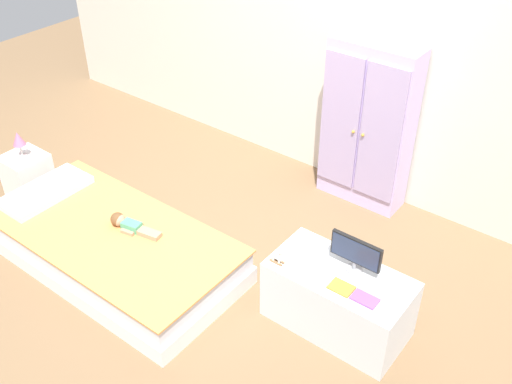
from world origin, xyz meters
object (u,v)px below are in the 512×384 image
object	(u,v)px
table_lamp	(18,140)
wardrobe	(367,126)
nightstand	(28,176)
doll	(126,223)
tv_monitor	(356,252)
book_orange	(342,287)
tv_stand	(338,299)
rocking_horse_toy	(278,257)
book_purple	(365,299)
bed	(114,247)

from	to	relation	value
table_lamp	wardrobe	xyz separation A→B (m)	(2.12, 1.61, 0.13)
nightstand	table_lamp	world-z (taller)	table_lamp
doll	nightstand	bearing A→B (deg)	177.93
tv_monitor	book_orange	size ratio (longest dim) A/B	2.31
table_lamp	tv_monitor	world-z (taller)	tv_monitor
tv_monitor	book_orange	world-z (taller)	tv_monitor
tv_stand	wardrobe	bearing A→B (deg)	113.45
table_lamp	wardrobe	distance (m)	2.67
nightstand	rocking_horse_toy	xyz separation A→B (m)	(2.34, 0.17, 0.29)
nightstand	tv_stand	world-z (taller)	tv_stand
tv_stand	book_purple	xyz separation A→B (m)	(0.22, -0.10, 0.22)
bed	wardrobe	xyz separation A→B (m)	(0.96, 1.75, 0.51)
nightstand	tv_monitor	bearing A→B (deg)	8.12
book_orange	tv_monitor	bearing A→B (deg)	97.10
wardrobe	book_orange	distance (m)	1.55
table_lamp	tv_stand	xyz separation A→B (m)	(2.69, 0.31, -0.31)
wardrobe	nightstand	bearing A→B (deg)	-142.82
wardrobe	rocking_horse_toy	bearing A→B (deg)	-81.56
bed	rocking_horse_toy	world-z (taller)	rocking_horse_toy
bed	tv_stand	xyz separation A→B (m)	(1.52, 0.45, 0.07)
rocking_horse_toy	book_orange	distance (m)	0.42
bed	rocking_horse_toy	distance (m)	1.26
tv_stand	rocking_horse_toy	world-z (taller)	rocking_horse_toy
tv_stand	tv_monitor	xyz separation A→B (m)	(0.04, 0.07, 0.35)
wardrobe	book_purple	xyz separation A→B (m)	(0.78, -1.40, -0.22)
rocking_horse_toy	book_purple	distance (m)	0.57
book_purple	tv_monitor	bearing A→B (deg)	134.83
doll	tv_monitor	size ratio (longest dim) A/B	1.22
bed	tv_monitor	world-z (taller)	tv_monitor
tv_stand	table_lamp	bearing A→B (deg)	-173.32
wardrobe	tv_stand	bearing A→B (deg)	-66.55
table_lamp	tv_stand	distance (m)	2.72
nightstand	bed	bearing A→B (deg)	-6.70
table_lamp	tv_monitor	xyz separation A→B (m)	(2.73, 0.39, 0.04)
nightstand	book_orange	size ratio (longest dim) A/B	2.70
rocking_horse_toy	book_orange	world-z (taller)	rocking_horse_toy
rocking_horse_toy	book_purple	world-z (taller)	rocking_horse_toy
table_lamp	tv_stand	bearing A→B (deg)	6.68
bed	rocking_horse_toy	size ratio (longest dim) A/B	16.97
doll	nightstand	world-z (taller)	doll
wardrobe	book_purple	distance (m)	1.61
doll	wardrobe	size ratio (longest dim) A/B	0.30
table_lamp	book_orange	world-z (taller)	table_lamp
tv_monitor	book_orange	bearing A→B (deg)	-82.90
book_orange	bed	bearing A→B (deg)	-167.50
doll	nightstand	distance (m)	1.23
wardrobe	tv_monitor	xyz separation A→B (m)	(0.60, -1.22, -0.09)
bed	table_lamp	size ratio (longest dim) A/B	8.49
wardrobe	book_purple	bearing A→B (deg)	-60.87
nightstand	book_orange	distance (m)	2.77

